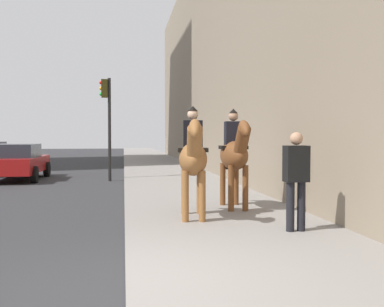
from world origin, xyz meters
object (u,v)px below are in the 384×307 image
Objects in this scene: mounted_horse_near at (193,157)px; car_mid_lane at (16,161)px; pedestrian_greeting at (296,174)px; mounted_horse_far at (235,154)px; traffic_light_near_curb at (107,112)px.

car_mid_lane is at bearing -144.47° from mounted_horse_near.
mounted_horse_far is at bearing 7.41° from pedestrian_greeting.
mounted_horse_near is at bearing -150.54° from car_mid_lane.
pedestrian_greeting is 13.57m from car_mid_lane.
traffic_light_near_curb reaches higher than mounted_horse_near.
traffic_light_near_curb is at bearing -157.89° from mounted_horse_far.
traffic_light_near_curb is (10.53, 3.54, 1.57)m from pedestrian_greeting.
mounted_horse_far is at bearing -158.80° from traffic_light_near_curb.
mounted_horse_near is 1.56m from mounted_horse_far.
mounted_horse_far is 0.57× the size of traffic_light_near_curb.
pedestrian_greeting is at bearing 52.94° from mounted_horse_near.
mounted_horse_near is 0.99× the size of mounted_horse_far.
mounted_horse_far reaches higher than mounted_horse_near.
mounted_horse_near reaches higher than pedestrian_greeting.
pedestrian_greeting is (-1.48, -1.56, -0.25)m from mounted_horse_near.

